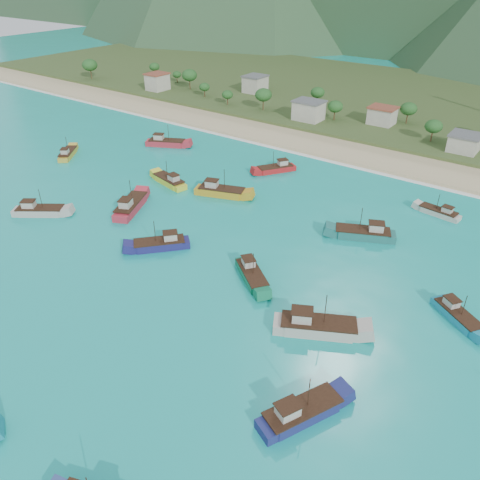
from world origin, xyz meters
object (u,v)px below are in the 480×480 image
Objects in this scene: boat_0 at (317,327)px; boat_24 at (457,316)px; boat_27 at (364,234)px; boat_12 at (301,413)px; boat_3 at (161,245)px; boat_17 at (170,181)px; boat_7 at (221,192)px; boat_20 at (252,275)px; boat_14 at (439,213)px; boat_22 at (166,143)px; boat_8 at (131,206)px; boat_13 at (276,169)px; boat_2 at (68,154)px; boat_9 at (40,211)px.

boat_0 reaches higher than boat_24.
boat_27 is at bearing -88.68° from boat_24.
boat_0 reaches higher than boat_12.
boat_3 reaches higher than boat_17.
boat_7 is 1.01× the size of boat_27.
boat_3 is at bearing -47.26° from boat_20.
boat_24 is at bearing -150.99° from boat_14.
boat_7 reaches higher than boat_14.
boat_7 is 1.04× the size of boat_22.
boat_22 is at bearing 97.74° from boat_8.
boat_14 is 0.76× the size of boat_22.
boat_24 is (52.38, -32.05, -0.11)m from boat_13.
boat_9 is at bearing -83.46° from boat_2.
boat_24 is at bearing -41.96° from boat_2.
boat_12 reaches higher than boat_2.
boat_8 is 40.46m from boat_22.
boat_17 is at bearing 18.59° from boat_22.
boat_13 is (2.59, 19.21, -0.18)m from boat_7.
boat_13 is 47.04m from boat_20.
boat_27 reaches higher than boat_13.
boat_24 is 25.32m from boat_27.
boat_17 is 27.31m from boat_22.
boat_22 is (-76.13, -2.81, 0.30)m from boat_14.
boat_12 is at bearing -169.49° from boat_14.
boat_22 is at bearing -149.55° from boat_0.
boat_3 is 30.51m from boat_9.
boat_2 is 1.05× the size of boat_14.
boat_12 is at bearing -6.58° from boat_0.
boat_17 is at bearing -7.71° from boat_3.
boat_7 is at bearing 67.04° from boat_27.
boat_8 is at bearing 6.27° from boat_22.
boat_0 is 1.06× the size of boat_22.
boat_22 is at bearing 100.72° from boat_14.
boat_2 is at bearing -171.19° from boat_9.
boat_7 is (-39.39, 27.74, -0.05)m from boat_0.
boat_12 is (55.98, -24.76, -0.12)m from boat_8.
boat_7 is at bearing 31.80° from boat_8.
boat_24 is at bearing -124.91° from boat_3.
boat_27 reaches higher than boat_24.
boat_22 is 1.32× the size of boat_24.
boat_9 is 1.06× the size of boat_13.
boat_14 is (67.89, 49.39, -0.22)m from boat_9.
boat_12 is 0.93× the size of boat_27.
boat_0 is 1.02× the size of boat_7.
boat_17 is at bearing -99.62° from boat_7.
boat_20 is 1.11× the size of boat_24.
boat_14 is (3.54, 47.23, -0.38)m from boat_0.
boat_20 is at bearing 150.86° from boat_13.
boat_27 is (58.92, 31.23, 0.10)m from boat_9.
boat_8 is 38.82m from boat_13.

